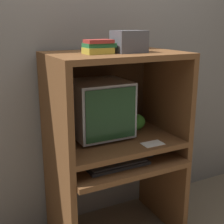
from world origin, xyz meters
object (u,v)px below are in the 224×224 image
crt_monitor (99,108)px  snack_bag (136,122)px  mouse (150,155)px  storage_box (129,42)px  book_stack (99,47)px  keyboard (117,164)px

crt_monitor → snack_bag: 0.34m
mouse → storage_box: (-0.13, 0.09, 0.78)m
snack_bag → book_stack: (-0.37, -0.14, 0.58)m
snack_bag → mouse: bearing=-96.2°
crt_monitor → book_stack: size_ratio=2.10×
mouse → book_stack: size_ratio=0.32×
crt_monitor → mouse: size_ratio=6.64×
crt_monitor → keyboard: crt_monitor is taller
keyboard → mouse: size_ratio=7.08×
crt_monitor → storage_box: (0.15, -0.14, 0.46)m
storage_box → keyboard: bearing=-142.3°
book_stack → storage_box: bearing=-1.7°
mouse → snack_bag: size_ratio=0.41×
keyboard → snack_bag: 0.42m
mouse → book_stack: (-0.34, 0.09, 0.75)m
keyboard → book_stack: book_stack is taller
mouse → storage_box: size_ratio=0.31×
keyboard → storage_box: (0.14, 0.11, 0.78)m
snack_bag → storage_box: 0.64m
book_stack → mouse: bearing=-15.5°
keyboard → storage_box: storage_box is taller
snack_bag → crt_monitor: bearing=-178.9°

